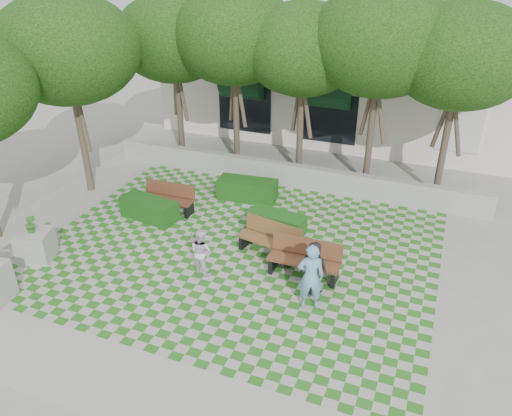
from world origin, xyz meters
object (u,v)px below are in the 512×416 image
at_px(bench_mid, 270,240).
at_px(person_dark, 313,268).
at_px(bench_east, 305,259).
at_px(planter_back, 36,244).
at_px(person_white, 201,251).
at_px(hedge_west, 149,209).
at_px(hedge_midleft, 247,189).
at_px(person_blue, 311,277).
at_px(hedge_midright, 277,222).
at_px(bench_west, 168,198).

relative_size(bench_mid, person_dark, 1.33).
distance_m(bench_east, planter_back, 8.06).
distance_m(bench_east, bench_mid, 1.47).
bearing_deg(person_white, hedge_west, -18.67).
relative_size(hedge_midleft, person_dark, 1.40).
height_order(bench_mid, person_dark, person_dark).
bearing_deg(bench_east, person_white, -161.71).
relative_size(planter_back, person_blue, 0.80).
height_order(bench_east, bench_mid, bench_east).
bearing_deg(bench_mid, hedge_midright, 112.50).
xyz_separation_m(bench_mid, hedge_midright, (-0.26, 1.35, -0.17)).
xyz_separation_m(hedge_midright, hedge_midleft, (-1.82, 1.84, 0.05)).
distance_m(planter_back, person_blue, 8.35).
distance_m(bench_east, person_blue, 1.49).
relative_size(hedge_west, person_dark, 1.31).
relative_size(bench_east, hedge_midright, 1.11).
height_order(bench_mid, person_blue, person_blue).
bearing_deg(hedge_west, bench_mid, -6.92).
relative_size(hedge_midright, hedge_midleft, 0.86).
bearing_deg(hedge_midright, bench_west, -179.21).
relative_size(bench_mid, planter_back, 1.35).
xyz_separation_m(planter_back, person_blue, (8.29, 0.84, 0.45)).
height_order(planter_back, person_dark, person_dark).
bearing_deg(hedge_west, bench_east, -11.84).
bearing_deg(person_white, person_blue, -170.26).
bearing_deg(planter_back, hedge_midleft, 53.97).
height_order(person_dark, person_white, person_dark).
distance_m(hedge_midright, planter_back, 7.49).
xyz_separation_m(bench_mid, person_dark, (1.73, -1.35, 0.28)).
bearing_deg(hedge_midleft, person_dark, -50.05).
relative_size(hedge_west, person_blue, 1.06).
height_order(hedge_midleft, hedge_west, hedge_midleft).
bearing_deg(bench_mid, hedge_west, -175.20).
bearing_deg(bench_east, bench_west, 160.23).
height_order(hedge_midleft, person_white, person_white).
distance_m(planter_back, person_dark, 8.34).
height_order(bench_west, hedge_midleft, bench_west).
distance_m(bench_west, person_dark, 6.63).
xyz_separation_m(bench_west, person_white, (2.83, -2.93, 0.21)).
relative_size(bench_mid, hedge_midright, 1.10).
bearing_deg(hedge_west, person_white, -34.83).
bearing_deg(person_white, planter_back, 29.91).
distance_m(hedge_midleft, planter_back, 7.47).
bearing_deg(hedge_west, hedge_midright, 10.06).
bearing_deg(hedge_west, planter_back, -117.71).
relative_size(bench_west, hedge_midleft, 0.90).
bearing_deg(bench_mid, person_dark, -26.26).
distance_m(bench_east, person_white, 2.97).
height_order(bench_mid, planter_back, planter_back).
distance_m(hedge_midright, hedge_west, 4.48).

